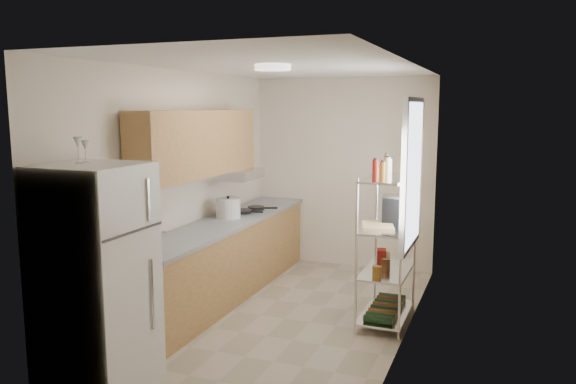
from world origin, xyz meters
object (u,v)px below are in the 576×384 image
cutting_board (377,226)px  espresso_machine (391,209)px  frying_pan_large (242,211)px  refrigerator (97,277)px  rice_cooker (228,208)px

cutting_board → espresso_machine: espresso_machine is taller
frying_pan_large → refrigerator: bearing=-91.9°
refrigerator → rice_cooker: size_ratio=6.15×
refrigerator → frying_pan_large: refrigerator is taller
rice_cooker → frying_pan_large: rice_cooker is taller
refrigerator → espresso_machine: (1.87, 2.28, 0.27)m
frying_pan_large → cutting_board: bearing=-24.5°
refrigerator → frying_pan_large: size_ratio=7.53×
refrigerator → rice_cooker: (-0.09, 2.42, 0.13)m
rice_cooker → refrigerator: bearing=-88.0°
refrigerator → rice_cooker: bearing=92.0°
rice_cooker → espresso_machine: 1.97m
refrigerator → cutting_board: size_ratio=4.45×
cutting_board → espresso_machine: 0.28m
frying_pan_large → espresso_machine: size_ratio=0.80×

